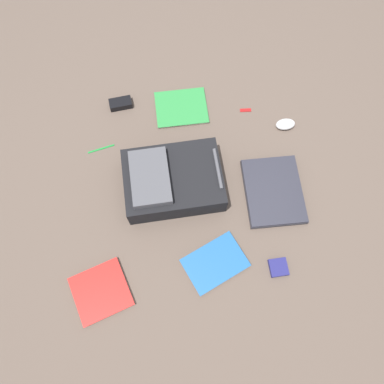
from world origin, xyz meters
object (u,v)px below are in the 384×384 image
at_px(backpack, 172,180).
at_px(book_comic, 101,292).
at_px(earbud_pouch, 278,267).
at_px(computer_mouse, 285,124).
at_px(book_blue, 181,108).
at_px(book_manual, 215,263).
at_px(pen_black, 101,148).
at_px(laptop, 273,191).
at_px(usb_stick, 246,110).
at_px(power_brick, 121,104).

relative_size(backpack, book_comic, 1.61).
bearing_deg(earbud_pouch, computer_mouse, 167.41).
distance_m(book_blue, computer_mouse, 0.53).
distance_m(book_manual, pen_black, 0.79).
relative_size(book_comic, pen_black, 2.15).
bearing_deg(laptop, book_blue, -141.97).
bearing_deg(backpack, book_blue, 169.57).
bearing_deg(usb_stick, power_brick, -97.86).
bearing_deg(power_brick, earbud_pouch, 36.34).
height_order(book_blue, earbud_pouch, earbud_pouch).
xyz_separation_m(computer_mouse, earbud_pouch, (0.70, -0.16, -0.01)).
bearing_deg(usb_stick, laptop, 7.84).
relative_size(book_comic, usb_stick, 5.05).
bearing_deg(usb_stick, backpack, -46.64).
bearing_deg(usb_stick, pen_black, -78.20).
distance_m(laptop, book_blue, 0.64).
distance_m(power_brick, usb_stick, 0.64).
relative_size(pen_black, earbud_pouch, 1.71).
distance_m(pen_black, earbud_pouch, 1.01).
bearing_deg(earbud_pouch, book_comic, -87.58).
bearing_deg(book_manual, earbud_pouch, 80.84).
bearing_deg(power_brick, computer_mouse, 76.35).
xyz_separation_m(computer_mouse, pen_black, (0.04, -0.92, -0.02)).
bearing_deg(pen_black, earbud_pouch, 49.39).
distance_m(book_blue, earbud_pouch, 0.92).
distance_m(computer_mouse, pen_black, 0.93).
bearing_deg(book_manual, computer_mouse, 146.85).
bearing_deg(book_blue, book_manual, 5.76).
height_order(computer_mouse, usb_stick, computer_mouse).
bearing_deg(earbud_pouch, book_blue, -157.44).
relative_size(computer_mouse, earbud_pouch, 1.25).
xyz_separation_m(backpack, usb_stick, (-0.38, 0.41, -0.06)).
bearing_deg(earbud_pouch, laptop, 174.03).
distance_m(computer_mouse, power_brick, 0.84).
distance_m(laptop, pen_black, 0.86).
xyz_separation_m(book_comic, pen_black, (-0.69, 0.00, -0.01)).
height_order(book_comic, power_brick, power_brick).
bearing_deg(pen_black, computer_mouse, 92.71).
bearing_deg(book_comic, computer_mouse, 128.40).
bearing_deg(power_brick, pen_black, -23.35).
height_order(book_manual, computer_mouse, computer_mouse).
bearing_deg(pen_black, usb_stick, 101.80).
height_order(book_blue, usb_stick, book_blue).
height_order(book_blue, power_brick, power_brick).
distance_m(pen_black, usb_stick, 0.76).
relative_size(book_comic, computer_mouse, 2.95).
bearing_deg(book_manual, book_blue, -174.24).
bearing_deg(usb_stick, computer_mouse, 58.74).
relative_size(book_manual, power_brick, 2.76).
bearing_deg(book_blue, backpack, -10.43).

